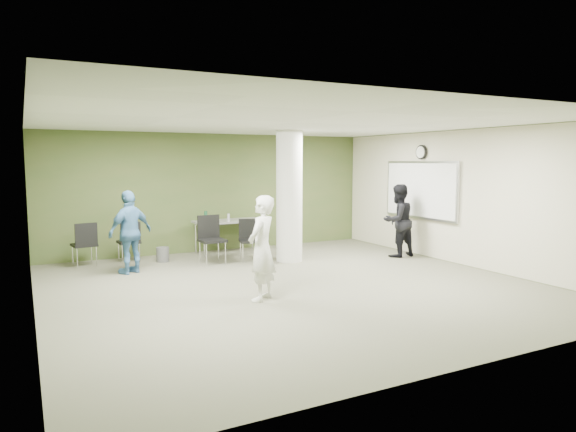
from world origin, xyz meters
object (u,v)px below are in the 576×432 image
folding_table (229,222)px  man_black (398,221)px  chair_back_left (85,241)px  man_blue (130,232)px  woman_white (262,248)px

folding_table → man_black: bearing=-36.9°
chair_back_left → man_blue: man_blue is taller
man_black → man_blue: (-5.68, 0.99, -0.02)m
woman_white → man_blue: size_ratio=1.02×
man_black → chair_back_left: bearing=-22.2°
chair_back_left → man_blue: (0.72, -1.03, 0.27)m
folding_table → man_blue: 2.73m
man_blue → chair_back_left: bearing=-82.0°
man_blue → man_black: bearing=143.2°
woman_white → man_black: size_ratio=1.00×
woman_white → man_blue: woman_white is taller
woman_white → chair_back_left: bearing=-101.4°
folding_table → chair_back_left: size_ratio=1.82×
woman_white → man_black: (4.24, 1.92, 0.00)m
woman_white → man_black: bearing=164.3°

